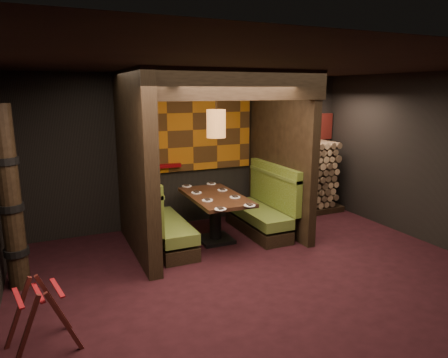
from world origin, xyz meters
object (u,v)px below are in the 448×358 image
(totem_column, at_px, (10,201))
(booth_bench_right, at_px, (263,211))
(booth_bench_left, at_px, (162,225))
(pendant_lamp, at_px, (216,124))
(firewood_stack, at_px, (303,178))
(dining_table, at_px, (215,209))
(luggage_rack, at_px, (41,315))

(totem_column, bearing_deg, booth_bench_right, 7.86)
(booth_bench_right, bearing_deg, booth_bench_left, 180.00)
(pendant_lamp, bearing_deg, firewood_stack, 19.68)
(booth_bench_left, xyz_separation_m, pendant_lamp, (0.92, -0.13, 1.63))
(dining_table, height_order, firewood_stack, firewood_stack)
(dining_table, distance_m, firewood_stack, 2.46)
(booth_bench_right, relative_size, luggage_rack, 2.08)
(booth_bench_right, relative_size, totem_column, 0.67)
(booth_bench_left, relative_size, booth_bench_right, 1.00)
(pendant_lamp, height_order, firewood_stack, pendant_lamp)
(pendant_lamp, xyz_separation_m, firewood_stack, (2.33, 0.83, -1.28))
(booth_bench_left, relative_size, totem_column, 0.67)
(booth_bench_right, distance_m, dining_table, 0.99)
(dining_table, bearing_deg, totem_column, -171.16)
(luggage_rack, bearing_deg, firewood_stack, 28.90)
(luggage_rack, height_order, totem_column, totem_column)
(totem_column, relative_size, firewood_stack, 1.39)
(booth_bench_right, xyz_separation_m, luggage_rack, (-3.70, -2.09, -0.02))
(booth_bench_left, relative_size, pendant_lamp, 1.52)
(booth_bench_right, height_order, dining_table, booth_bench_right)
(pendant_lamp, relative_size, totem_column, 0.44)
(booth_bench_left, bearing_deg, pendant_lamp, -8.18)
(luggage_rack, distance_m, firewood_stack, 5.79)
(booth_bench_left, height_order, firewood_stack, firewood_stack)
(booth_bench_right, height_order, firewood_stack, firewood_stack)
(booth_bench_right, bearing_deg, firewood_stack, 27.35)
(dining_table, xyz_separation_m, luggage_rack, (-2.73, -2.01, -0.21))
(firewood_stack, bearing_deg, totem_column, -166.81)
(luggage_rack, xyz_separation_m, totem_column, (-0.28, 1.54, 0.81))
(dining_table, height_order, totem_column, totem_column)
(booth_bench_left, distance_m, booth_bench_right, 1.89)
(pendant_lamp, bearing_deg, booth_bench_right, 7.73)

